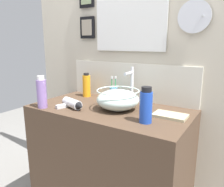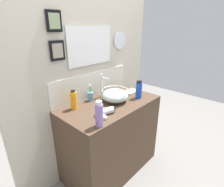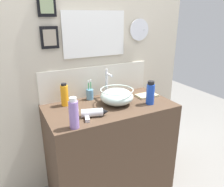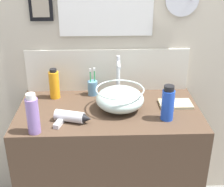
{
  "view_description": "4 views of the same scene",
  "coord_description": "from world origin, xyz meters",
  "px_view_note": "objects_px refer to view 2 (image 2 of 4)",
  "views": [
    {
      "loc": [
        0.76,
        -1.16,
        1.26
      ],
      "look_at": [
        0.02,
        0.0,
        0.94
      ],
      "focal_mm": 35.0,
      "sensor_mm": 36.0,
      "label": 1
    },
    {
      "loc": [
        -1.18,
        -1.11,
        1.57
      ],
      "look_at": [
        0.02,
        0.0,
        0.94
      ],
      "focal_mm": 28.0,
      "sensor_mm": 36.0,
      "label": 2
    },
    {
      "loc": [
        -0.75,
        -1.48,
        1.54
      ],
      "look_at": [
        0.02,
        0.0,
        0.94
      ],
      "focal_mm": 35.0,
      "sensor_mm": 36.0,
      "label": 3
    },
    {
      "loc": [
        -0.04,
        -1.59,
        1.68
      ],
      "look_at": [
        0.02,
        0.0,
        0.94
      ],
      "focal_mm": 50.0,
      "sensor_mm": 36.0,
      "label": 4
    }
  ],
  "objects_px": {
    "faucet": "(103,84)",
    "hair_drier": "(106,111)",
    "glass_bowl_sink": "(115,95)",
    "lotion_bottle": "(139,90)",
    "hand_towel": "(131,92)",
    "toothbrush_cup": "(90,96)",
    "soap_dispenser": "(74,100)",
    "spray_bottle": "(99,115)"
  },
  "relations": [
    {
      "from": "hand_towel",
      "to": "glass_bowl_sink",
      "type": "bearing_deg",
      "value": -173.66
    },
    {
      "from": "faucet",
      "to": "spray_bottle",
      "type": "height_order",
      "value": "faucet"
    },
    {
      "from": "glass_bowl_sink",
      "to": "soap_dispenser",
      "type": "distance_m",
      "value": 0.43
    },
    {
      "from": "toothbrush_cup",
      "to": "spray_bottle",
      "type": "bearing_deg",
      "value": -123.02
    },
    {
      "from": "spray_bottle",
      "to": "soap_dispenser",
      "type": "distance_m",
      "value": 0.4
    },
    {
      "from": "faucet",
      "to": "hair_drier",
      "type": "xyz_separation_m",
      "value": [
        -0.27,
        -0.32,
        -0.12
      ]
    },
    {
      "from": "hair_drier",
      "to": "toothbrush_cup",
      "type": "bearing_deg",
      "value": 72.62
    },
    {
      "from": "faucet",
      "to": "toothbrush_cup",
      "type": "height_order",
      "value": "faucet"
    },
    {
      "from": "glass_bowl_sink",
      "to": "spray_bottle",
      "type": "xyz_separation_m",
      "value": [
        -0.44,
        -0.23,
        0.03
      ]
    },
    {
      "from": "toothbrush_cup",
      "to": "soap_dispenser",
      "type": "height_order",
      "value": "soap_dispenser"
    },
    {
      "from": "glass_bowl_sink",
      "to": "hair_drier",
      "type": "xyz_separation_m",
      "value": [
        -0.27,
        -0.14,
        -0.04
      ]
    },
    {
      "from": "soap_dispenser",
      "to": "spray_bottle",
      "type": "bearing_deg",
      "value": -97.24
    },
    {
      "from": "spray_bottle",
      "to": "soap_dispenser",
      "type": "xyz_separation_m",
      "value": [
        0.05,
        0.4,
        -0.01
      ]
    },
    {
      "from": "faucet",
      "to": "lotion_bottle",
      "type": "distance_m",
      "value": 0.4
    },
    {
      "from": "glass_bowl_sink",
      "to": "hair_drier",
      "type": "height_order",
      "value": "glass_bowl_sink"
    },
    {
      "from": "glass_bowl_sink",
      "to": "lotion_bottle",
      "type": "relative_size",
      "value": 1.39
    },
    {
      "from": "hair_drier",
      "to": "lotion_bottle",
      "type": "bearing_deg",
      "value": 1.49
    },
    {
      "from": "hair_drier",
      "to": "faucet",
      "type": "bearing_deg",
      "value": 50.11
    },
    {
      "from": "toothbrush_cup",
      "to": "faucet",
      "type": "bearing_deg",
      "value": -8.06
    },
    {
      "from": "toothbrush_cup",
      "to": "glass_bowl_sink",
      "type": "bearing_deg",
      "value": -51.73
    },
    {
      "from": "faucet",
      "to": "hair_drier",
      "type": "bearing_deg",
      "value": -129.89
    },
    {
      "from": "soap_dispenser",
      "to": "glass_bowl_sink",
      "type": "bearing_deg",
      "value": -23.1
    },
    {
      "from": "glass_bowl_sink",
      "to": "toothbrush_cup",
      "type": "xyz_separation_m",
      "value": [
        -0.16,
        0.2,
        -0.02
      ]
    },
    {
      "from": "faucet",
      "to": "soap_dispenser",
      "type": "bearing_deg",
      "value": -178.24
    },
    {
      "from": "faucet",
      "to": "hand_towel",
      "type": "relative_size",
      "value": 1.36
    },
    {
      "from": "glass_bowl_sink",
      "to": "hand_towel",
      "type": "relative_size",
      "value": 1.45
    },
    {
      "from": "faucet",
      "to": "spray_bottle",
      "type": "xyz_separation_m",
      "value": [
        -0.44,
        -0.41,
        -0.05
      ]
    },
    {
      "from": "spray_bottle",
      "to": "glass_bowl_sink",
      "type": "bearing_deg",
      "value": 27.93
    },
    {
      "from": "spray_bottle",
      "to": "hand_towel",
      "type": "relative_size",
      "value": 1.13
    },
    {
      "from": "hair_drier",
      "to": "spray_bottle",
      "type": "height_order",
      "value": "spray_bottle"
    },
    {
      "from": "lotion_bottle",
      "to": "spray_bottle",
      "type": "bearing_deg",
      "value": -170.99
    },
    {
      "from": "glass_bowl_sink",
      "to": "hair_drier",
      "type": "relative_size",
      "value": 1.32
    },
    {
      "from": "toothbrush_cup",
      "to": "hair_drier",
      "type": "bearing_deg",
      "value": -107.38
    },
    {
      "from": "faucet",
      "to": "soap_dispenser",
      "type": "distance_m",
      "value": 0.4
    },
    {
      "from": "lotion_bottle",
      "to": "toothbrush_cup",
      "type": "bearing_deg",
      "value": 141.24
    },
    {
      "from": "hair_drier",
      "to": "lotion_bottle",
      "type": "relative_size",
      "value": 1.05
    },
    {
      "from": "hair_drier",
      "to": "spray_bottle",
      "type": "relative_size",
      "value": 0.97
    },
    {
      "from": "faucet",
      "to": "lotion_bottle",
      "type": "xyz_separation_m",
      "value": [
        0.25,
        -0.3,
        -0.05
      ]
    },
    {
      "from": "faucet",
      "to": "toothbrush_cup",
      "type": "bearing_deg",
      "value": 171.94
    },
    {
      "from": "spray_bottle",
      "to": "lotion_bottle",
      "type": "distance_m",
      "value": 0.7
    },
    {
      "from": "soap_dispenser",
      "to": "hand_towel",
      "type": "distance_m",
      "value": 0.74
    },
    {
      "from": "spray_bottle",
      "to": "hand_towel",
      "type": "distance_m",
      "value": 0.83
    }
  ]
}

